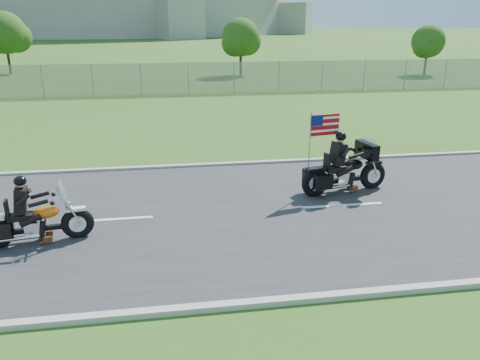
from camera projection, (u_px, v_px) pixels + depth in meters
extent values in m
plane|color=#2F4816|center=(189.00, 216.00, 11.70)|extent=(420.00, 420.00, 0.00)
cube|color=#28282B|center=(189.00, 215.00, 11.70)|extent=(120.00, 8.00, 0.04)
cube|color=#9E9B93|center=(183.00, 166.00, 15.47)|extent=(120.00, 0.18, 0.12)
cube|color=#9E9B93|center=(202.00, 308.00, 7.91)|extent=(120.00, 0.18, 0.12)
cube|color=gray|center=(92.00, 80.00, 29.32)|extent=(60.00, 0.03, 2.00)
cylinder|color=#A3A099|center=(106.00, 2.00, 164.21)|extent=(130.00, 130.00, 20.00)
cylinder|color=#382316|center=(241.00, 60.00, 40.16)|extent=(0.22, 0.22, 2.52)
sphere|color=#224412|center=(241.00, 37.00, 39.54)|extent=(3.20, 3.20, 3.20)
sphere|color=#224412|center=(247.00, 41.00, 40.20)|extent=(2.40, 2.40, 2.40)
sphere|color=#224412|center=(235.00, 43.00, 39.23)|extent=(2.24, 2.24, 2.24)
cylinder|color=#382316|center=(8.00, 58.00, 40.95)|extent=(0.22, 0.22, 2.80)
sphere|color=#224412|center=(4.00, 33.00, 40.26)|extent=(3.60, 3.60, 3.60)
sphere|color=#224412|center=(16.00, 37.00, 41.00)|extent=(2.70, 2.70, 2.70)
cylinder|color=#382316|center=(426.00, 61.00, 40.66)|extent=(0.22, 0.22, 2.24)
sphere|color=#224412|center=(428.00, 41.00, 40.11)|extent=(2.80, 2.80, 2.80)
sphere|color=#224412|center=(431.00, 45.00, 40.69)|extent=(2.10, 2.10, 2.10)
sphere|color=#224412|center=(424.00, 46.00, 39.84)|extent=(1.96, 1.96, 1.96)
torus|color=black|center=(78.00, 223.00, 10.41)|extent=(0.74, 0.29, 0.72)
ellipsoid|color=orange|center=(46.00, 212.00, 10.11)|extent=(0.59, 0.40, 0.27)
cube|color=black|center=(21.00, 217.00, 9.97)|extent=(0.58, 0.38, 0.12)
cube|color=black|center=(21.00, 200.00, 9.86)|extent=(0.29, 0.42, 0.54)
sphere|color=black|center=(20.00, 181.00, 9.74)|extent=(0.30, 0.30, 0.26)
cube|color=silver|center=(62.00, 190.00, 10.07)|extent=(0.11, 0.45, 0.39)
torus|color=black|center=(373.00, 175.00, 13.44)|extent=(0.83, 0.35, 0.81)
torus|color=black|center=(315.00, 183.00, 12.84)|extent=(0.83, 0.35, 0.81)
ellipsoid|color=black|center=(353.00, 165.00, 13.09)|extent=(0.67, 0.46, 0.31)
cube|color=black|center=(335.00, 168.00, 12.92)|extent=(0.65, 0.44, 0.13)
cube|color=black|center=(338.00, 153.00, 12.80)|extent=(0.34, 0.48, 0.60)
sphere|color=black|center=(341.00, 136.00, 12.66)|extent=(0.35, 0.35, 0.30)
cube|color=black|center=(367.00, 150.00, 13.10)|extent=(0.40, 0.91, 0.44)
cube|color=#B70C11|center=(325.00, 125.00, 12.63)|extent=(0.86, 0.19, 0.57)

